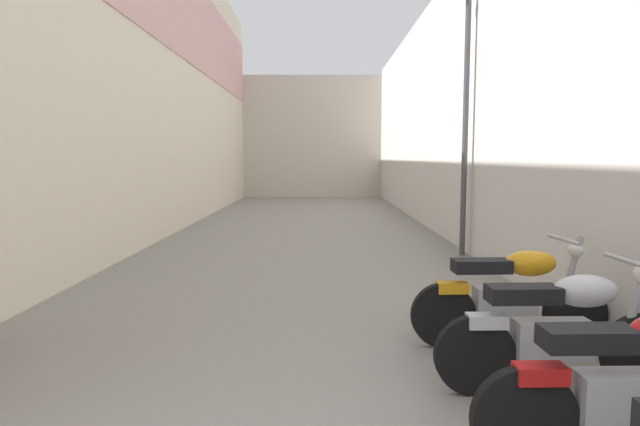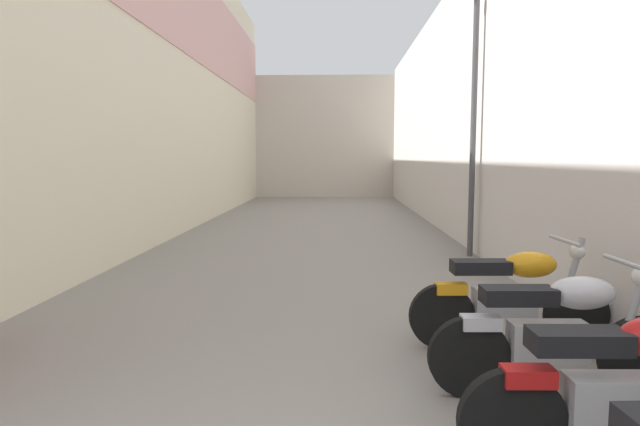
% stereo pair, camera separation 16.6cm
% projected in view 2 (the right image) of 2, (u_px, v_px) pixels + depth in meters
% --- Properties ---
extents(ground_plane, '(39.06, 39.06, 0.00)m').
position_uv_depth(ground_plane, '(310.00, 246.00, 10.74)').
color(ground_plane, gray).
extents(building_left, '(0.45, 23.06, 7.51)m').
position_uv_depth(building_left, '(172.00, 68.00, 12.40)').
color(building_left, beige).
rests_on(building_left, ground).
extents(building_right, '(0.45, 23.06, 5.57)m').
position_uv_depth(building_right, '(457.00, 112.00, 12.34)').
color(building_right, silver).
rests_on(building_right, ground).
extents(building_far_end, '(9.12, 2.00, 5.37)m').
position_uv_depth(building_far_end, '(325.00, 138.00, 24.91)').
color(building_far_end, beige).
rests_on(building_far_end, ground).
extents(motorcycle_second, '(1.85, 0.58, 1.04)m').
position_uv_depth(motorcycle_second, '(629.00, 387.00, 2.97)').
color(motorcycle_second, black).
rests_on(motorcycle_second, ground).
extents(motorcycle_third, '(1.85, 0.58, 1.04)m').
position_uv_depth(motorcycle_third, '(557.00, 330.00, 3.94)').
color(motorcycle_third, black).
rests_on(motorcycle_third, ground).
extents(motorcycle_fourth, '(1.85, 0.58, 1.04)m').
position_uv_depth(motorcycle_fourth, '(511.00, 295.00, 4.97)').
color(motorcycle_fourth, black).
rests_on(motorcycle_fourth, ground).
extents(street_lamp, '(0.79, 0.18, 5.13)m').
position_uv_depth(street_lamp, '(470.00, 88.00, 9.39)').
color(street_lamp, '#47474C').
rests_on(street_lamp, ground).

